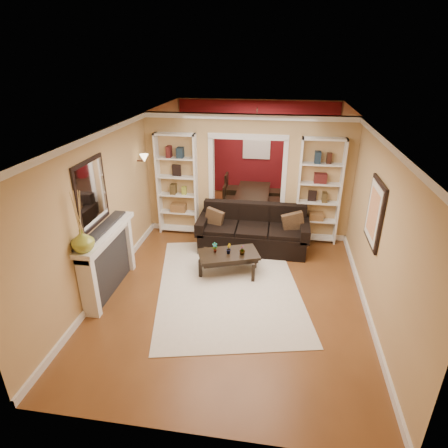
% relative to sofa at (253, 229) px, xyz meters
% --- Properties ---
extents(floor, '(8.00, 8.00, 0.00)m').
position_rel_sofa_xyz_m(floor, '(-0.22, -0.45, -0.45)').
color(floor, brown).
rests_on(floor, ground).
extents(ceiling, '(8.00, 8.00, 0.00)m').
position_rel_sofa_xyz_m(ceiling, '(-0.22, -0.45, 2.25)').
color(ceiling, white).
rests_on(ceiling, ground).
extents(wall_back, '(8.00, 0.00, 8.00)m').
position_rel_sofa_xyz_m(wall_back, '(-0.22, 3.55, 0.90)').
color(wall_back, tan).
rests_on(wall_back, ground).
extents(wall_front, '(8.00, 0.00, 8.00)m').
position_rel_sofa_xyz_m(wall_front, '(-0.22, -4.45, 0.90)').
color(wall_front, tan).
rests_on(wall_front, ground).
extents(wall_left, '(0.00, 8.00, 8.00)m').
position_rel_sofa_xyz_m(wall_left, '(-2.47, -0.45, 0.90)').
color(wall_left, tan).
rests_on(wall_left, ground).
extents(wall_right, '(0.00, 8.00, 8.00)m').
position_rel_sofa_xyz_m(wall_right, '(2.03, -0.45, 0.90)').
color(wall_right, tan).
rests_on(wall_right, ground).
extents(partition_wall, '(4.50, 0.15, 2.70)m').
position_rel_sofa_xyz_m(partition_wall, '(-0.22, 0.75, 0.90)').
color(partition_wall, tan).
rests_on(partition_wall, floor).
extents(red_back_panel, '(4.44, 0.04, 2.64)m').
position_rel_sofa_xyz_m(red_back_panel, '(-0.22, 3.52, 0.87)').
color(red_back_panel, maroon).
rests_on(red_back_panel, floor).
extents(dining_window, '(0.78, 0.03, 0.98)m').
position_rel_sofa_xyz_m(dining_window, '(-0.22, 3.48, 1.10)').
color(dining_window, '#8CA5CC').
rests_on(dining_window, wall_back).
extents(area_rug, '(3.14, 3.88, 0.01)m').
position_rel_sofa_xyz_m(area_rug, '(-0.31, -1.50, -0.45)').
color(area_rug, silver).
rests_on(area_rug, floor).
extents(sofa, '(2.32, 1.00, 0.91)m').
position_rel_sofa_xyz_m(sofa, '(0.00, 0.00, 0.00)').
color(sofa, black).
rests_on(sofa, floor).
extents(pillow_left, '(0.40, 0.21, 0.39)m').
position_rel_sofa_xyz_m(pillow_left, '(-0.82, -0.02, 0.18)').
color(pillow_left, brown).
rests_on(pillow_left, sofa).
extents(pillow_right, '(0.45, 0.23, 0.43)m').
position_rel_sofa_xyz_m(pillow_right, '(0.82, -0.02, 0.21)').
color(pillow_right, brown).
rests_on(pillow_right, sofa).
extents(coffee_table, '(1.24, 0.94, 0.42)m').
position_rel_sofa_xyz_m(coffee_table, '(-0.37, -1.06, -0.24)').
color(coffee_table, black).
rests_on(coffee_table, floor).
extents(plant_left, '(0.13, 0.11, 0.20)m').
position_rel_sofa_xyz_m(plant_left, '(-0.63, -1.06, 0.07)').
color(plant_left, '#336626').
rests_on(plant_left, coffee_table).
extents(plant_center, '(0.10, 0.12, 0.19)m').
position_rel_sofa_xyz_m(plant_center, '(-0.37, -1.06, 0.06)').
color(plant_center, '#336626').
rests_on(plant_center, coffee_table).
extents(plant_right, '(0.11, 0.11, 0.19)m').
position_rel_sofa_xyz_m(plant_right, '(-0.11, -1.06, 0.06)').
color(plant_right, '#336626').
rests_on(plant_right, coffee_table).
extents(bookshelf_left, '(0.90, 0.30, 2.30)m').
position_rel_sofa_xyz_m(bookshelf_left, '(-1.77, 0.58, 0.70)').
color(bookshelf_left, white).
rests_on(bookshelf_left, floor).
extents(bookshelf_right, '(0.90, 0.30, 2.30)m').
position_rel_sofa_xyz_m(bookshelf_right, '(1.33, 0.58, 0.70)').
color(bookshelf_right, white).
rests_on(bookshelf_right, floor).
extents(fireplace, '(0.32, 1.70, 1.16)m').
position_rel_sofa_xyz_m(fireplace, '(-2.31, -1.95, 0.13)').
color(fireplace, white).
rests_on(fireplace, floor).
extents(vase, '(0.41, 0.41, 0.35)m').
position_rel_sofa_xyz_m(vase, '(-2.31, -2.65, 0.88)').
color(vase, '#94A134').
rests_on(vase, fireplace).
extents(mirror, '(0.03, 0.95, 1.10)m').
position_rel_sofa_xyz_m(mirror, '(-2.45, -1.95, 1.35)').
color(mirror, silver).
rests_on(mirror, wall_left).
extents(wall_sconce, '(0.18, 0.18, 0.22)m').
position_rel_sofa_xyz_m(wall_sconce, '(-2.37, 0.10, 1.38)').
color(wall_sconce, '#FFE0A5').
rests_on(wall_sconce, wall_left).
extents(framed_art, '(0.04, 0.85, 1.05)m').
position_rel_sofa_xyz_m(framed_art, '(1.99, -1.45, 1.10)').
color(framed_art, black).
rests_on(framed_art, wall_right).
extents(dining_table, '(1.53, 0.85, 0.54)m').
position_rel_sofa_xyz_m(dining_table, '(-0.15, 2.22, -0.19)').
color(dining_table, black).
rests_on(dining_table, floor).
extents(dining_chair_nw, '(0.43, 0.43, 0.75)m').
position_rel_sofa_xyz_m(dining_chair_nw, '(-0.70, 1.92, -0.08)').
color(dining_chair_nw, black).
rests_on(dining_chair_nw, floor).
extents(dining_chair_ne, '(0.50, 0.50, 0.80)m').
position_rel_sofa_xyz_m(dining_chair_ne, '(0.40, 1.92, -0.05)').
color(dining_chair_ne, black).
rests_on(dining_chair_ne, floor).
extents(dining_chair_sw, '(0.58, 0.58, 0.89)m').
position_rel_sofa_xyz_m(dining_chair_sw, '(-0.70, 2.52, -0.01)').
color(dining_chair_sw, black).
rests_on(dining_chair_sw, floor).
extents(dining_chair_se, '(0.54, 0.54, 0.83)m').
position_rel_sofa_xyz_m(dining_chair_se, '(0.40, 2.52, -0.04)').
color(dining_chair_se, black).
rests_on(dining_chair_se, floor).
extents(chandelier, '(0.50, 0.50, 0.30)m').
position_rel_sofa_xyz_m(chandelier, '(-0.22, 2.25, 1.57)').
color(chandelier, '#3D231B').
rests_on(chandelier, ceiling).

